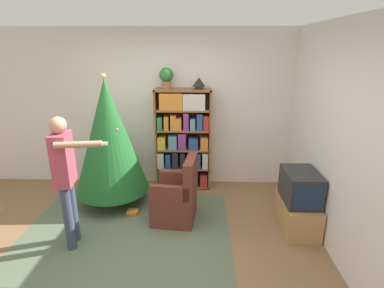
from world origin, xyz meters
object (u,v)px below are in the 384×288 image
Objects in this scene: armchair at (177,198)px; television at (300,187)px; table_lamp at (199,83)px; potted_plant at (166,77)px; bookshelf at (183,140)px; standing_person at (66,173)px; christmas_tree at (109,137)px.

television is at bearing 89.91° from armchair.
armchair reaches higher than television.
table_lamp is (0.28, 1.07, 1.44)m from armchair.
table_lamp is (0.51, -0.00, -0.09)m from potted_plant.
bookshelf is 1.04m from potted_plant.
standing_person is at bearing -58.25° from armchair.
bookshelf is 2.01m from television.
armchair is (1.01, -0.46, -0.72)m from christmas_tree.
potted_plant is 1.64× the size of table_lamp.
television is 2.14m from table_lamp.
standing_person is at bearing -171.76° from television.
table_lamp is at bearing 2.37° from bookshelf.
christmas_tree is 1.33m from armchair.
television is 2.71m from christmas_tree.
armchair is 0.58× the size of standing_person.
bookshelf reaches higher than armchair.
christmas_tree is (-1.03, -0.59, 0.21)m from bookshelf.
christmas_tree reaches higher than television.
armchair is 1.47m from standing_person.
bookshelf is at bearing 29.93° from christmas_tree.
potted_plant is at bearing 140.90° from standing_person.
television is at bearing -43.67° from table_lamp.
standing_person is (-1.21, -0.58, 0.61)m from armchair.
christmas_tree is at bearing -142.50° from potted_plant.
television is 1.62m from armchair.
potted_plant reaches higher than table_lamp.
standing_person is (-2.79, -0.40, 0.33)m from television.
bookshelf is 0.96m from table_lamp.
television is 2.84m from standing_person.
television is 1.78× the size of potted_plant.
christmas_tree is 1.60m from table_lamp.
table_lamp is at bearing 129.63° from standing_person.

